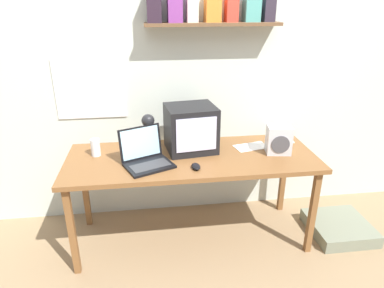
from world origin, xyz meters
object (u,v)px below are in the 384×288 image
at_px(corner_desk, 192,163).
at_px(loose_paper_near_monitor, 281,139).
at_px(floor_cushion, 339,227).
at_px(desk_lamp, 148,126).
at_px(loose_paper_near_laptop, 251,147).
at_px(computer_mouse, 195,167).
at_px(laptop, 145,155).
at_px(juice_glass, 96,148).
at_px(crt_monitor, 191,128).
at_px(space_heater, 279,140).

relative_size(corner_desk, loose_paper_near_monitor, 9.11).
bearing_deg(floor_cushion, desk_lamp, 169.54).
xyz_separation_m(loose_paper_near_laptop, floor_cushion, (0.75, -0.23, -0.69)).
bearing_deg(loose_paper_near_laptop, computer_mouse, -147.16).
relative_size(laptop, floor_cushion, 0.84).
bearing_deg(computer_mouse, desk_lamp, 129.89).
bearing_deg(juice_glass, laptop, -27.41).
bearing_deg(crt_monitor, corner_desk, -100.58).
bearing_deg(juice_glass, space_heater, -5.51).
xyz_separation_m(desk_lamp, loose_paper_near_monitor, (1.12, 0.07, -0.20)).
bearing_deg(corner_desk, loose_paper_near_monitor, 16.75).
relative_size(juice_glass, floor_cushion, 0.27).
xyz_separation_m(corner_desk, computer_mouse, (-0.00, -0.21, 0.07)).
xyz_separation_m(corner_desk, floor_cushion, (1.25, -0.12, -0.63)).
distance_m(laptop, space_heater, 1.02).
bearing_deg(computer_mouse, juice_glass, 156.02).
relative_size(corner_desk, computer_mouse, 17.23).
bearing_deg(floor_cushion, loose_paper_near_monitor, 141.28).
height_order(loose_paper_near_laptop, floor_cushion, loose_paper_near_laptop).
bearing_deg(space_heater, laptop, -167.48).
distance_m(desk_lamp, space_heater, 1.01).
bearing_deg(loose_paper_near_laptop, corner_desk, -167.19).
bearing_deg(desk_lamp, laptop, -109.38).
distance_m(crt_monitor, space_heater, 0.68).
bearing_deg(laptop, juice_glass, 129.20).
bearing_deg(floor_cushion, space_heater, 170.68).
xyz_separation_m(juice_glass, computer_mouse, (0.72, -0.32, -0.04)).
relative_size(crt_monitor, floor_cushion, 0.84).
relative_size(computer_mouse, floor_cushion, 0.23).
height_order(space_heater, floor_cushion, space_heater).
distance_m(corner_desk, space_heater, 0.69).
height_order(crt_monitor, loose_paper_near_laptop, crt_monitor).
relative_size(corner_desk, juice_glass, 14.29).
bearing_deg(computer_mouse, loose_paper_near_monitor, 29.33).
bearing_deg(loose_paper_near_monitor, loose_paper_near_laptop, -157.09).
bearing_deg(corner_desk, computer_mouse, -90.90).
relative_size(loose_paper_near_monitor, loose_paper_near_laptop, 0.72).
distance_m(desk_lamp, juice_glass, 0.43).
bearing_deg(crt_monitor, loose_paper_near_laptop, -8.77).
relative_size(computer_mouse, loose_paper_near_monitor, 0.53).
relative_size(desk_lamp, space_heater, 1.37).
xyz_separation_m(space_heater, loose_paper_near_laptop, (-0.17, 0.14, -0.11)).
bearing_deg(space_heater, crt_monitor, 176.31).
bearing_deg(juice_glass, floor_cushion, -6.64).
relative_size(space_heater, loose_paper_near_monitor, 1.04).
bearing_deg(juice_glass, corner_desk, -8.64).
bearing_deg(loose_paper_near_laptop, loose_paper_near_monitor, 22.91).
bearing_deg(desk_lamp, computer_mouse, -63.12).
xyz_separation_m(corner_desk, loose_paper_near_monitor, (0.80, 0.24, 0.06)).
xyz_separation_m(crt_monitor, desk_lamp, (-0.33, 0.04, 0.02)).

